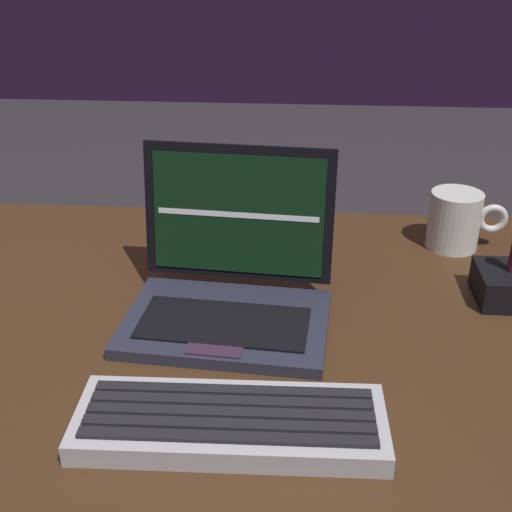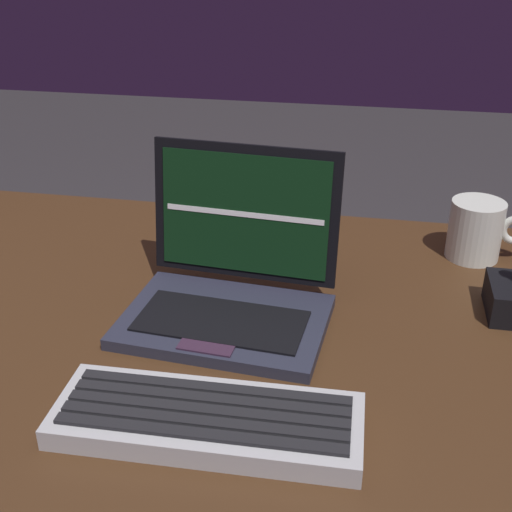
# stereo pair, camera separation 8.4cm
# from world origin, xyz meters

# --- Properties ---
(desk) EXTENTS (1.73, 0.73, 0.73)m
(desk) POSITION_xyz_m (0.00, 0.00, 0.67)
(desk) COLOR #3F2714
(desk) RESTS_ON ground
(laptop_front) EXTENTS (0.27, 0.23, 0.21)m
(laptop_front) POSITION_xyz_m (0.09, 0.01, 0.77)
(laptop_front) COLOR #272939
(laptop_front) RESTS_ON desk
(external_keyboard) EXTENTS (0.32, 0.12, 0.03)m
(external_keyboard) POSITION_xyz_m (0.12, -0.22, 0.74)
(external_keyboard) COLOR #B2B3B5
(external_keyboard) RESTS_ON desk
(coffee_mug) EXTENTS (0.12, 0.08, 0.09)m
(coffee_mug) POSITION_xyz_m (0.43, 0.24, 0.78)
(coffee_mug) COLOR silver
(coffee_mug) RESTS_ON desk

